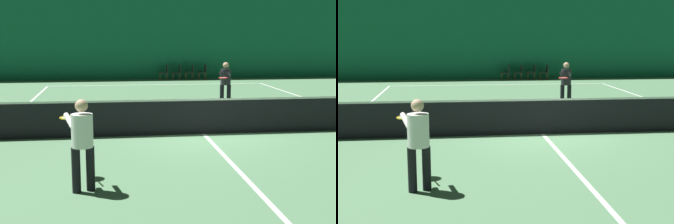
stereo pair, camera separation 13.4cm
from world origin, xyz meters
TOP-DOWN VIEW (x-y plane):
  - ground_plane at (0.00, 0.00)m, footprint 60.00×60.00m
  - backdrop_curtain at (0.00, 14.85)m, footprint 23.00×0.12m
  - court_line_baseline_far at (0.00, 11.90)m, footprint 11.00×0.10m
  - court_line_service_far at (0.00, 6.40)m, footprint 8.25×0.10m
  - court_line_centre at (0.00, 0.00)m, footprint 0.10×12.80m
  - tennis_net at (0.00, 0.00)m, footprint 12.00×0.10m
  - player_near at (-2.95, -4.14)m, footprint 0.73×1.36m
  - player_far at (1.72, 4.52)m, footprint 0.77×1.36m
  - courtside_chair_0 at (0.69, 14.30)m, footprint 0.44×0.44m
  - courtside_chair_1 at (1.43, 14.30)m, footprint 0.44×0.44m
  - courtside_chair_2 at (2.17, 14.30)m, footprint 0.44×0.44m
  - courtside_chair_3 at (2.91, 14.30)m, footprint 0.44×0.44m

SIDE VIEW (x-z plane):
  - ground_plane at x=0.00m, z-range 0.00..0.00m
  - court_line_baseline_far at x=0.00m, z-range 0.00..0.00m
  - court_line_service_far at x=0.00m, z-range 0.00..0.00m
  - court_line_centre at x=0.00m, z-range 0.00..0.00m
  - courtside_chair_0 at x=0.69m, z-range 0.07..0.91m
  - courtside_chair_1 at x=1.43m, z-range 0.07..0.91m
  - courtside_chair_2 at x=2.17m, z-range 0.07..0.91m
  - courtside_chair_3 at x=2.91m, z-range 0.07..0.91m
  - tennis_net at x=0.00m, z-range -0.02..1.05m
  - player_near at x=-2.95m, z-range 0.13..1.71m
  - player_far at x=1.72m, z-range 0.13..1.73m
  - backdrop_curtain at x=0.00m, z-range 0.00..4.68m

